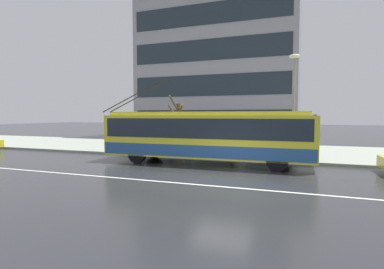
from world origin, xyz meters
The scene contains 12 objects.
ground_plane centered at (0.00, 0.00, 0.00)m, with size 160.00×160.00×0.00m, color #242629.
sidewalk_slab centered at (0.00, 10.32, 0.07)m, with size 80.00×10.00×0.14m, color gray.
lane_centre_line centered at (0.00, -1.20, 0.00)m, with size 72.00×0.14×0.01m, color silver.
trolleybus centered at (-1.88, 3.72, 1.58)m, with size 12.16×2.61×4.73m.
bus_shelter centered at (-2.19, 6.84, 1.97)m, with size 4.03×1.58×2.46m.
pedestrian_at_shelter centered at (2.43, 8.23, 1.69)m, with size 1.23×1.23×1.94m.
pedestrian_approaching_curb centered at (-1.26, 7.27, 1.66)m, with size 1.28×1.28×1.96m.
pedestrian_walking_past centered at (-5.82, 7.90, 1.14)m, with size 0.42×0.42×1.69m.
pedestrian_waiting_by_pole centered at (1.45, 6.66, 1.72)m, with size 1.43×1.43×1.97m.
street_lamp centered at (2.57, 6.20, 3.73)m, with size 0.60×0.32×5.99m.
street_tree_bare centered at (-5.27, 7.90, 2.10)m, with size 2.30×1.34×3.92m.
office_tower_corner_left centered at (-6.77, 25.08, 9.80)m, with size 18.90×11.11×19.58m.
Camera 1 is at (3.16, -12.12, 2.69)m, focal length 28.40 mm.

